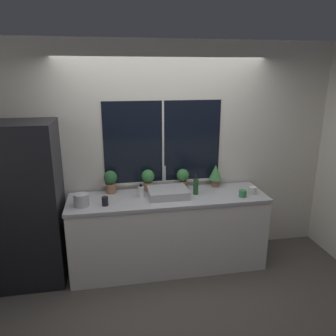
# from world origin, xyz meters

# --- Properties ---
(ground_plane) EXTENTS (14.00, 14.00, 0.00)m
(ground_plane) POSITION_xyz_m (0.00, 0.00, 0.00)
(ground_plane) COLOR #4C4742
(wall_back) EXTENTS (8.00, 0.09, 2.70)m
(wall_back) POSITION_xyz_m (0.00, 0.71, 1.35)
(wall_back) COLOR silver
(wall_back) RESTS_ON ground_plane
(wall_right) EXTENTS (0.06, 7.00, 2.70)m
(wall_right) POSITION_xyz_m (2.19, 1.50, 1.35)
(wall_right) COLOR silver
(wall_right) RESTS_ON ground_plane
(counter) EXTENTS (2.34, 0.66, 0.92)m
(counter) POSITION_xyz_m (0.00, 0.32, 0.46)
(counter) COLOR white
(counter) RESTS_ON ground_plane
(refrigerator) EXTENTS (0.70, 0.66, 1.84)m
(refrigerator) POSITION_xyz_m (-1.56, 0.35, 0.92)
(refrigerator) COLOR black
(refrigerator) RESTS_ON ground_plane
(sink) EXTENTS (0.46, 0.42, 0.31)m
(sink) POSITION_xyz_m (-0.00, 0.34, 0.97)
(sink) COLOR #ADADB2
(sink) RESTS_ON counter
(potted_plant_far_left) EXTENTS (0.16, 0.16, 0.28)m
(potted_plant_far_left) POSITION_xyz_m (-0.66, 0.57, 1.08)
(potted_plant_far_left) COLOR #9E6B4C
(potted_plant_far_left) RESTS_ON counter
(potted_plant_center_left) EXTENTS (0.16, 0.16, 0.27)m
(potted_plant_center_left) POSITION_xyz_m (-0.21, 0.57, 1.08)
(potted_plant_center_left) COLOR #9E6B4C
(potted_plant_center_left) RESTS_ON counter
(potted_plant_center_right) EXTENTS (0.15, 0.15, 0.25)m
(potted_plant_center_right) POSITION_xyz_m (0.23, 0.57, 1.07)
(potted_plant_center_right) COLOR #9E6B4C
(potted_plant_center_right) RESTS_ON counter
(potted_plant_far_right) EXTENTS (0.17, 0.17, 0.28)m
(potted_plant_far_right) POSITION_xyz_m (0.66, 0.57, 1.09)
(potted_plant_far_right) COLOR #9E6B4C
(potted_plant_far_right) RESTS_ON counter
(soap_bottle) EXTENTS (0.07, 0.07, 0.16)m
(soap_bottle) POSITION_xyz_m (-0.31, 0.37, 0.99)
(soap_bottle) COLOR white
(soap_bottle) RESTS_ON counter
(bottle_tall) EXTENTS (0.06, 0.06, 0.25)m
(bottle_tall) POSITION_xyz_m (0.34, 0.34, 1.02)
(bottle_tall) COLOR #235128
(bottle_tall) RESTS_ON counter
(mug_black) EXTENTS (0.07, 0.07, 0.10)m
(mug_black) POSITION_xyz_m (-0.73, 0.17, 0.97)
(mug_black) COLOR black
(mug_black) RESTS_ON counter
(mug_green) EXTENTS (0.09, 0.09, 0.08)m
(mug_green) POSITION_xyz_m (0.86, 0.16, 0.96)
(mug_green) COLOR #38844C
(mug_green) RESTS_ON counter
(mug_white) EXTENTS (0.09, 0.09, 0.09)m
(mug_white) POSITION_xyz_m (1.01, 0.21, 0.97)
(mug_white) COLOR white
(mug_white) RESTS_ON counter
(kettle) EXTENTS (0.16, 0.16, 0.15)m
(kettle) POSITION_xyz_m (-0.98, 0.21, 1.00)
(kettle) COLOR #B2B2B7
(kettle) RESTS_ON counter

